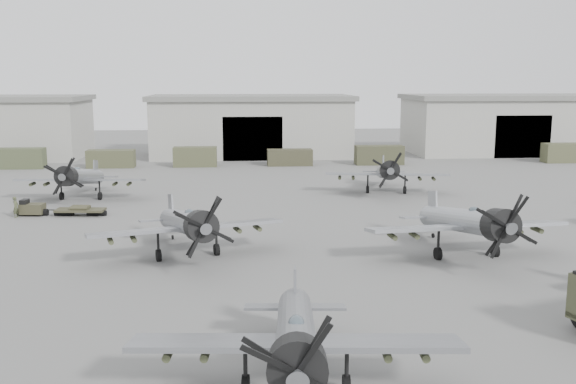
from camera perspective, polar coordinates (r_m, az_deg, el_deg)
name	(u,v)px	position (r m, az deg, el deg)	size (l,w,h in m)	color
ground	(284,294)	(33.87, -0.34, -9.06)	(220.00, 220.00, 0.00)	slate
hangar_center	(251,125)	(94.14, -3.29, 5.96)	(29.00, 14.80, 8.70)	#A2A197
hangar_right	(503,124)	(102.44, 18.59, 5.79)	(29.00, 14.80, 8.70)	#A2A197
support_truck_1	(18,158)	(86.79, -22.89, 2.77)	(6.50, 2.20, 2.53)	#424930
support_truck_2	(111,159)	(83.97, -15.46, 2.87)	(5.88, 2.20, 2.21)	#43452D
support_truck_3	(195,157)	(82.65, -8.25, 3.12)	(5.47, 2.20, 2.48)	#45482F
support_truck_4	(290,157)	(82.83, 0.16, 3.10)	(5.77, 2.20, 2.08)	#393825
support_truck_5	(379,155)	(84.61, 8.10, 3.27)	(6.25, 2.20, 2.47)	#3B3C27
support_truck_7	(565,153)	(93.55, 23.43, 3.21)	(5.94, 2.20, 2.55)	#484B31
aircraft_near_1	(296,338)	(22.94, 0.73, -12.86)	(11.95, 10.75, 4.76)	gray
aircraft_mid_1	(188,224)	(40.22, -8.90, -2.81)	(12.22, 11.01, 4.88)	gray
aircraft_mid_2	(469,222)	(41.28, 15.81, -2.60)	(12.80, 11.52, 5.09)	#9A9DA2
aircraft_far_0	(79,177)	(62.06, -18.06, 1.27)	(11.79, 10.61, 4.70)	gray
aircraft_far_1	(387,171)	(63.04, 8.77, 1.81)	(12.05, 10.85, 4.78)	gray
tug_trailer	(51,209)	(56.03, -20.35, -1.46)	(6.93, 1.95, 1.38)	#383625
ground_crew	(16,207)	(56.21, -23.04, -1.24)	(0.63, 0.41, 1.72)	#444A30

